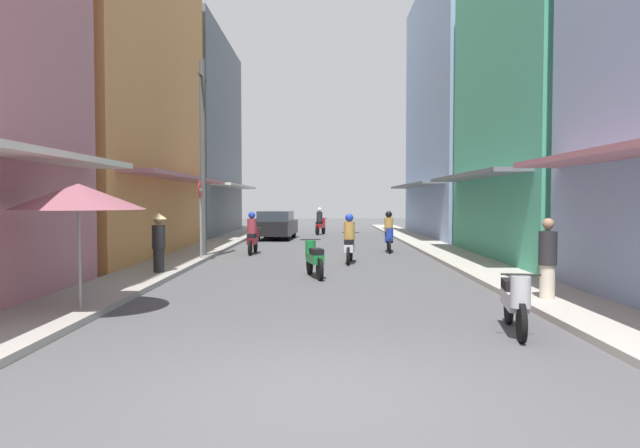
# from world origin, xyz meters

# --- Properties ---
(ground_plane) EXTENTS (83.87, 83.87, 0.00)m
(ground_plane) POSITION_xyz_m (0.00, 15.06, 0.00)
(ground_plane) COLOR #4C4C4F
(sidewalk_left) EXTENTS (1.67, 46.12, 0.12)m
(sidewalk_left) POSITION_xyz_m (-4.62, 15.06, 0.06)
(sidewalk_left) COLOR #9E9991
(sidewalk_left) RESTS_ON ground
(sidewalk_right) EXTENTS (1.67, 46.12, 0.12)m
(sidewalk_right) POSITION_xyz_m (4.62, 15.06, 0.06)
(sidewalk_right) COLOR #ADA89E
(sidewalk_right) RESTS_ON ground
(building_left_mid) EXTENTS (7.05, 11.88, 12.37)m
(building_left_mid) POSITION_xyz_m (-8.45, 14.64, 6.18)
(building_left_mid) COLOR #D88C4C
(building_left_mid) RESTS_ON ground
(building_left_far) EXTENTS (7.05, 11.72, 11.22)m
(building_left_far) POSITION_xyz_m (-8.45, 27.18, 5.60)
(building_left_far) COLOR slate
(building_left_far) RESTS_ON ground
(building_right_mid) EXTENTS (7.05, 9.57, 11.25)m
(building_right_mid) POSITION_xyz_m (8.45, 13.18, 5.62)
(building_right_mid) COLOR #4CB28C
(building_right_mid) RESTS_ON ground
(building_right_far) EXTENTS (7.05, 12.97, 13.78)m
(building_right_far) POSITION_xyz_m (8.45, 25.33, 6.88)
(building_right_far) COLOR #8CA5CC
(building_right_far) RESTS_ON ground
(motorbike_blue) EXTENTS (0.55, 1.81, 1.58)m
(motorbike_blue) POSITION_xyz_m (2.59, 16.30, 0.70)
(motorbike_blue) COLOR black
(motorbike_blue) RESTS_ON ground
(motorbike_red) EXTENTS (0.70, 1.76, 1.58)m
(motorbike_red) POSITION_xyz_m (-0.11, 27.44, 0.70)
(motorbike_red) COLOR black
(motorbike_red) RESTS_ON ground
(motorbike_green) EXTENTS (0.64, 1.78, 0.96)m
(motorbike_green) POSITION_xyz_m (-0.19, 9.04, 0.50)
(motorbike_green) COLOR black
(motorbike_green) RESTS_ON ground
(motorbike_silver) EXTENTS (0.59, 1.80, 0.96)m
(motorbike_silver) POSITION_xyz_m (2.94, 2.72, 0.50)
(motorbike_silver) COLOR black
(motorbike_silver) RESTS_ON ground
(motorbike_maroon) EXTENTS (0.55, 1.81, 1.58)m
(motorbike_maroon) POSITION_xyz_m (-2.57, 15.42, 0.70)
(motorbike_maroon) COLOR black
(motorbike_maroon) RESTS_ON ground
(motorbike_white) EXTENTS (0.55, 1.81, 1.58)m
(motorbike_white) POSITION_xyz_m (0.89, 12.33, 0.70)
(motorbike_white) COLOR black
(motorbike_white) RESTS_ON ground
(parked_car) EXTENTS (2.06, 4.22, 1.45)m
(parked_car) POSITION_xyz_m (-2.37, 23.58, 0.74)
(parked_car) COLOR black
(parked_car) RESTS_ON ground
(pedestrian_foreground) EXTENTS (0.44, 0.44, 1.67)m
(pedestrian_foreground) POSITION_xyz_m (-4.25, 9.08, 0.94)
(pedestrian_foreground) COLOR #262628
(pedestrian_foreground) RESTS_ON ground
(pedestrian_far) EXTENTS (0.34, 0.34, 1.66)m
(pedestrian_far) POSITION_xyz_m (4.34, 5.09, 0.83)
(pedestrian_far) COLOR beige
(pedestrian_far) RESTS_ON ground
(vendor_umbrella) EXTENTS (2.27, 2.27, 2.30)m
(vendor_umbrella) POSITION_xyz_m (-4.19, 4.05, 2.07)
(vendor_umbrella) COLOR #99999E
(vendor_umbrella) RESTS_ON ground
(utility_pole) EXTENTS (0.20, 1.20, 6.75)m
(utility_pole) POSITION_xyz_m (-4.03, 13.67, 3.45)
(utility_pole) COLOR #4C4C4F
(utility_pole) RESTS_ON ground
(street_sign_no_entry) EXTENTS (0.07, 0.60, 2.65)m
(street_sign_no_entry) POSITION_xyz_m (-3.93, 12.77, 1.72)
(street_sign_no_entry) COLOR gray
(street_sign_no_entry) RESTS_ON ground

